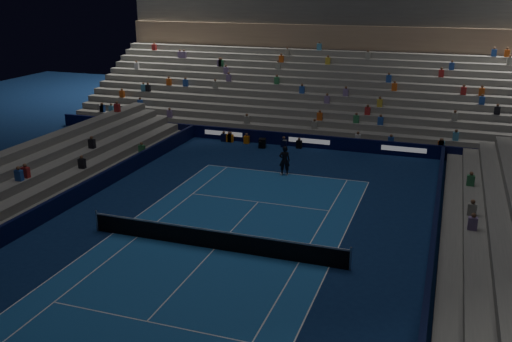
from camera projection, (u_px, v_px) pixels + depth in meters
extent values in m
plane|color=#0C214C|center=(215.00, 249.00, 26.75)|extent=(90.00, 90.00, 0.00)
cube|color=#1C569C|center=(215.00, 249.00, 26.75)|extent=(10.97, 23.77, 0.01)
cube|color=black|center=(309.00, 141.00, 43.20)|extent=(44.00, 0.25, 1.00)
cube|color=black|center=(430.00, 272.00, 23.59)|extent=(0.25, 37.00, 1.00)
cube|color=black|center=(43.00, 213.00, 29.59)|extent=(0.25, 37.00, 1.00)
cube|color=slate|center=(312.00, 141.00, 44.18)|extent=(44.00, 1.00, 0.50)
cube|color=slate|center=(316.00, 135.00, 45.00)|extent=(44.00, 1.00, 1.00)
cube|color=slate|center=(319.00, 129.00, 45.82)|extent=(44.00, 1.00, 1.50)
cube|color=slate|center=(321.00, 123.00, 46.64)|extent=(44.00, 1.00, 2.00)
cube|color=slate|center=(324.00, 117.00, 47.46)|extent=(44.00, 1.00, 2.50)
cube|color=slate|center=(327.00, 112.00, 48.28)|extent=(44.00, 1.00, 3.00)
cube|color=slate|center=(329.00, 107.00, 49.09)|extent=(44.00, 1.00, 3.50)
cube|color=slate|center=(332.00, 102.00, 49.91)|extent=(44.00, 1.00, 4.00)
cube|color=slate|center=(334.00, 97.00, 50.73)|extent=(44.00, 1.00, 4.50)
cube|color=slate|center=(337.00, 92.00, 51.55)|extent=(44.00, 1.00, 5.00)
cube|color=slate|center=(339.00, 88.00, 52.37)|extent=(44.00, 1.00, 5.50)
cube|color=slate|center=(341.00, 83.00, 53.19)|extent=(44.00, 1.00, 6.00)
cube|color=#93765B|center=(345.00, 38.00, 52.89)|extent=(44.00, 0.60, 2.20)
cube|color=#494946|center=(350.00, 8.00, 53.34)|extent=(44.00, 2.40, 3.00)
cube|color=slate|center=(449.00, 280.00, 23.42)|extent=(1.00, 37.00, 0.50)
cube|color=slate|center=(476.00, 279.00, 23.04)|extent=(1.00, 37.00, 1.00)
cube|color=slate|center=(503.00, 277.00, 22.65)|extent=(1.00, 37.00, 1.50)
cube|color=slate|center=(31.00, 216.00, 29.92)|extent=(1.00, 37.00, 0.50)
cube|color=slate|center=(14.00, 209.00, 30.15)|extent=(1.00, 37.00, 1.00)
cylinder|color=#B2B2B7|center=(97.00, 221.00, 28.55)|extent=(0.10, 0.10, 1.10)
cylinder|color=#B2B2B7|center=(351.00, 259.00, 24.60)|extent=(0.10, 0.10, 1.10)
cube|color=black|center=(214.00, 240.00, 26.61)|extent=(12.80, 0.03, 0.90)
cube|color=white|center=(214.00, 231.00, 26.45)|extent=(12.80, 0.04, 0.08)
imported|color=black|center=(285.00, 161.00, 36.83)|extent=(0.82, 0.66, 1.96)
cube|color=black|center=(262.00, 143.00, 43.23)|extent=(0.64, 0.72, 0.69)
cylinder|color=black|center=(260.00, 142.00, 42.72)|extent=(0.23, 0.38, 0.16)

